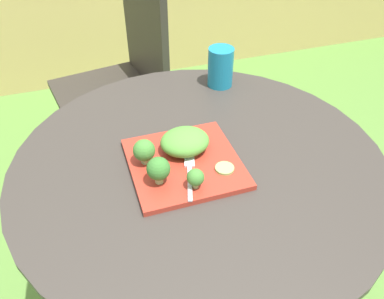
{
  "coord_description": "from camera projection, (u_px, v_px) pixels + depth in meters",
  "views": [
    {
      "loc": [
        -0.25,
        -0.69,
        1.37
      ],
      "look_at": [
        -0.02,
        -0.01,
        0.77
      ],
      "focal_mm": 36.97,
      "sensor_mm": 36.0,
      "label": 1
    }
  ],
  "objects": [
    {
      "name": "patio_table",
      "position": [
        198.0,
        226.0,
        1.13
      ],
      "size": [
        0.92,
        0.92,
        0.73
      ],
      "color": "#38332D",
      "rests_on": "ground_plane"
    },
    {
      "name": "patio_chair",
      "position": [
        125.0,
        71.0,
        1.75
      ],
      "size": [
        0.51,
        0.51,
        0.9
      ],
      "color": "#332D28",
      "rests_on": "ground_plane"
    },
    {
      "name": "salad_plate",
      "position": [
        184.0,
        163.0,
        0.95
      ],
      "size": [
        0.26,
        0.26,
        0.01
      ],
      "primitive_type": "cube",
      "color": "#AD3323",
      "rests_on": "patio_table"
    },
    {
      "name": "drinking_glass",
      "position": [
        220.0,
        69.0,
        1.22
      ],
      "size": [
        0.08,
        0.08,
        0.12
      ],
      "color": "teal",
      "rests_on": "patio_table"
    },
    {
      "name": "fork",
      "position": [
        190.0,
        172.0,
        0.91
      ],
      "size": [
        0.06,
        0.15,
        0.0
      ],
      "color": "silver",
      "rests_on": "salad_plate"
    },
    {
      "name": "lettuce_mound",
      "position": [
        185.0,
        142.0,
        0.96
      ],
      "size": [
        0.12,
        0.11,
        0.05
      ],
      "primitive_type": "ellipsoid",
      "color": "#519338",
      "rests_on": "salad_plate"
    },
    {
      "name": "broccoli_floret_0",
      "position": [
        158.0,
        169.0,
        0.86
      ],
      "size": [
        0.05,
        0.05,
        0.07
      ],
      "color": "#99B770",
      "rests_on": "salad_plate"
    },
    {
      "name": "broccoli_floret_1",
      "position": [
        195.0,
        178.0,
        0.86
      ],
      "size": [
        0.04,
        0.04,
        0.05
      ],
      "color": "#99B770",
      "rests_on": "salad_plate"
    },
    {
      "name": "broccoli_floret_2",
      "position": [
        144.0,
        151.0,
        0.92
      ],
      "size": [
        0.05,
        0.05,
        0.06
      ],
      "color": "#99B770",
      "rests_on": "salad_plate"
    },
    {
      "name": "cucumber_slice_0",
      "position": [
        225.0,
        168.0,
        0.92
      ],
      "size": [
        0.04,
        0.04,
        0.01
      ],
      "primitive_type": "cylinder",
      "color": "#8EB766",
      "rests_on": "salad_plate"
    }
  ]
}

